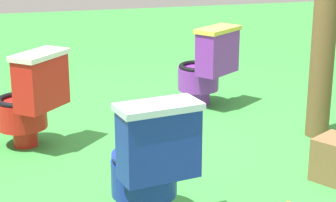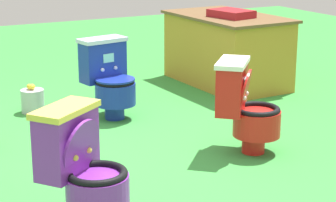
% 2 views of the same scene
% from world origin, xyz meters
% --- Properties ---
extents(ground, '(14.00, 14.00, 0.00)m').
position_xyz_m(ground, '(0.00, 0.00, 0.00)').
color(ground, green).
extents(toilet_red, '(0.63, 0.63, 0.73)m').
position_xyz_m(toilet_red, '(0.27, 1.06, 0.37)').
color(toilet_red, red).
rests_on(toilet_red, ground).
extents(toilet_blue, '(0.55, 0.48, 0.73)m').
position_xyz_m(toilet_blue, '(-1.09, 0.50, 0.37)').
color(toilet_blue, '#192D9E').
rests_on(toilet_blue, ground).
extents(toilet_purple, '(0.63, 0.62, 0.73)m').
position_xyz_m(toilet_purple, '(0.89, -0.50, 0.37)').
color(toilet_purple, purple).
rests_on(toilet_purple, ground).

